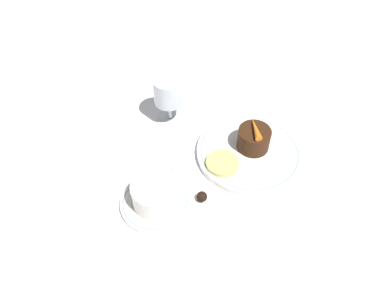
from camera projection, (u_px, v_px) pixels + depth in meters
The scene contains 11 objects.
ground_plane at pixel (227, 154), 0.82m from camera, with size 3.00×3.00×0.00m, color white.
dinner_plate at pixel (249, 152), 0.81m from camera, with size 0.23×0.23×0.01m.
saucer at pixel (155, 202), 0.73m from camera, with size 0.14×0.14×0.01m.
coffee_cup at pixel (156, 193), 0.71m from camera, with size 0.12×0.09×0.05m.
spoon at pixel (168, 185), 0.75m from camera, with size 0.06×0.09×0.00m.
wine_glass at pixel (169, 93), 0.84m from camera, with size 0.07×0.07×0.12m.
fork at pixel (204, 209), 0.72m from camera, with size 0.04×0.20×0.01m.
dessert_cake at pixel (254, 139), 0.80m from camera, with size 0.07×0.07×0.05m.
carrot_garnish at pixel (256, 128), 0.78m from camera, with size 0.06×0.04×0.01m.
pineapple_slice at pixel (222, 163), 0.78m from camera, with size 0.07×0.07×0.01m.
chocolate_truffle at pixel (202, 197), 0.73m from camera, with size 0.02×0.02×0.02m.
Camera 1 is at (-0.51, -0.16, 0.62)m, focal length 35.00 mm.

